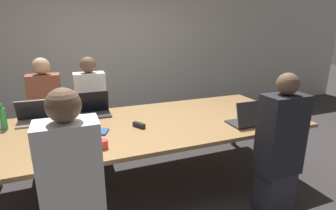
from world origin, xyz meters
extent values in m
plane|color=#383333|center=(0.00, 0.00, 0.00)|extent=(24.00, 24.00, 0.00)
cube|color=beige|center=(0.00, 2.43, 1.40)|extent=(12.00, 0.06, 2.80)
cube|color=#9E7547|center=(0.00, 0.00, 0.74)|extent=(3.58, 1.44, 0.04)
cylinder|color=#4C4C51|center=(1.61, -0.54, 0.36)|extent=(0.08, 0.08, 0.72)
cylinder|color=#4C4C51|center=(1.61, 0.54, 0.36)|extent=(0.08, 0.08, 0.72)
cube|color=#333338|center=(1.03, -0.42, 0.77)|extent=(0.35, 0.26, 0.02)
cube|color=#333338|center=(1.03, -0.52, 0.91)|extent=(0.36, 0.08, 0.26)
cube|color=silver|center=(1.03, -0.51, 0.90)|extent=(0.35, 0.08, 0.25)
cube|color=#2D2D38|center=(1.04, -0.94, 0.23)|extent=(0.32, 0.24, 0.45)
cube|color=#232328|center=(1.04, -0.94, 0.83)|extent=(0.40, 0.24, 0.76)
sphere|color=brown|center=(1.04, -0.94, 1.31)|extent=(0.20, 0.20, 0.20)
cylinder|color=brown|center=(1.27, -0.43, 0.80)|extent=(0.08, 0.08, 0.09)
cube|color=gray|center=(-0.79, -0.49, 0.77)|extent=(0.33, 0.23, 0.02)
cube|color=gray|center=(-0.79, -0.60, 0.90)|extent=(0.34, 0.05, 0.24)
cube|color=silver|center=(-0.79, -0.59, 0.89)|extent=(0.33, 0.05, 0.23)
cube|color=silver|center=(-0.79, -0.97, 0.83)|extent=(0.40, 0.24, 0.76)
sphere|color=brown|center=(-0.79, -0.97, 1.32)|extent=(0.22, 0.22, 0.22)
cylinder|color=red|center=(-0.51, -0.48, 0.80)|extent=(0.08, 0.08, 0.08)
cylinder|color=green|center=(-1.04, -0.39, 0.84)|extent=(0.07, 0.07, 0.17)
cylinder|color=green|center=(-1.04, -0.39, 0.95)|extent=(0.03, 0.03, 0.04)
cube|color=gray|center=(-1.13, 0.43, 0.77)|extent=(0.35, 0.25, 0.02)
cube|color=gray|center=(-1.13, 0.52, 0.90)|extent=(0.36, 0.10, 0.24)
cube|color=black|center=(-1.13, 0.51, 0.89)|extent=(0.35, 0.10, 0.23)
cube|color=#2D2D38|center=(-1.03, 1.02, 0.23)|extent=(0.32, 0.24, 0.45)
cube|color=brown|center=(-1.03, 1.02, 0.83)|extent=(0.40, 0.24, 0.76)
sphere|color=tan|center=(-1.03, 1.02, 1.31)|extent=(0.21, 0.21, 0.21)
cylinder|color=white|center=(-1.42, 0.39, 0.80)|extent=(0.08, 0.08, 0.09)
cylinder|color=green|center=(-1.40, 0.37, 0.87)|extent=(0.06, 0.06, 0.23)
cylinder|color=green|center=(-1.40, 0.37, 1.01)|extent=(0.03, 0.03, 0.05)
cube|color=#333338|center=(-0.47, 0.46, 0.77)|extent=(0.34, 0.26, 0.02)
cube|color=#333338|center=(-0.47, 0.58, 0.91)|extent=(0.35, 0.06, 0.26)
cube|color=black|center=(-0.47, 0.57, 0.90)|extent=(0.34, 0.06, 0.26)
cube|color=#2D2D38|center=(-0.47, 0.94, 0.23)|extent=(0.32, 0.24, 0.45)
cube|color=silver|center=(-0.47, 0.94, 0.83)|extent=(0.40, 0.24, 0.76)
sphere|color=brown|center=(-0.47, 0.94, 1.31)|extent=(0.21, 0.21, 0.21)
cylinder|color=brown|center=(-0.73, 0.43, 0.80)|extent=(0.08, 0.08, 0.08)
cube|color=black|center=(-0.09, -0.10, 0.78)|extent=(0.11, 0.15, 0.05)
cube|color=#2D4C8C|center=(-0.53, -0.08, 0.77)|extent=(0.28, 0.24, 0.02)
camera|label=1|loc=(-0.75, -2.64, 1.77)|focal=28.00mm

